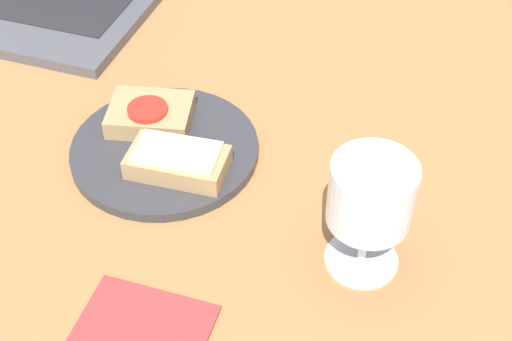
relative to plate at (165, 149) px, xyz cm
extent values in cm
cube|color=#9E6B3D|center=(2.25, -0.07, -2.14)|extent=(140.00, 140.00, 3.00)
cylinder|color=#333338|center=(0.00, 0.00, 0.00)|extent=(22.29, 22.29, 1.28)
cube|color=#A88456|center=(3.24, -3.38, 1.86)|extent=(11.44, 6.83, 2.44)
cube|color=#F4EAB7|center=(3.24, -3.38, 3.40)|extent=(9.82, 6.00, 0.63)
cube|color=#A88456|center=(-3.24, 3.38, 1.83)|extent=(11.33, 9.61, 2.38)
cylinder|color=red|center=(-3.07, 2.48, 3.33)|extent=(4.81, 4.81, 0.62)
cylinder|color=white|center=(25.72, -8.54, -0.44)|extent=(7.57, 7.57, 0.40)
cylinder|color=white|center=(25.72, -8.54, 2.81)|extent=(0.89, 0.89, 6.10)
cylinder|color=white|center=(25.72, -8.54, 9.25)|extent=(8.24, 8.24, 6.77)
cylinder|color=white|center=(25.72, -8.54, 8.29)|extent=(7.58, 7.58, 4.85)
cube|color=#4C4C51|center=(-31.19, 20.98, 0.16)|extent=(33.15, 21.36, 1.60)
cube|color=#232326|center=(-31.19, 22.90, 1.04)|extent=(27.18, 11.75, 0.16)
camera|label=1|loc=(30.25, -55.77, 57.12)|focal=50.00mm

